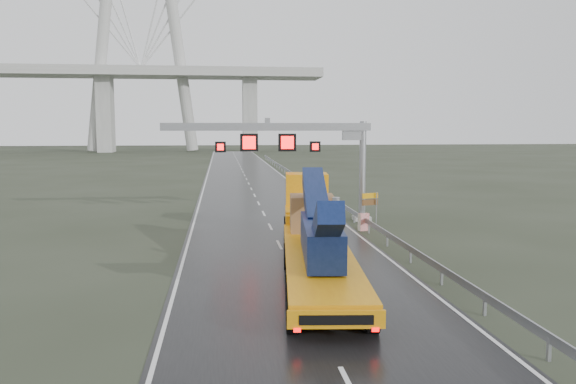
{
  "coord_description": "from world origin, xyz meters",
  "views": [
    {
      "loc": [
        -3.25,
        -21.6,
        6.73
      ],
      "look_at": [
        0.39,
        8.99,
        3.2
      ],
      "focal_mm": 35.0,
      "sensor_mm": 36.0,
      "label": 1
    }
  ],
  "objects": [
    {
      "name": "striped_barrier",
      "position": [
        6.0,
        14.0,
        0.57
      ],
      "size": [
        0.75,
        0.54,
        1.13
      ],
      "primitive_type": "cube",
      "rotation": [
        0.0,
        0.0,
        0.3
      ],
      "color": "red",
      "rests_on": "ground"
    },
    {
      "name": "heavy_haul_truck",
      "position": [
        1.37,
        6.31,
        1.81
      ],
      "size": [
        4.87,
        20.09,
        4.68
      ],
      "rotation": [
        0.0,
        0.0,
        -0.1
      ],
      "color": "orange",
      "rests_on": "ground"
    },
    {
      "name": "guardrail",
      "position": [
        6.1,
        30.0,
        0.7
      ],
      "size": [
        0.2,
        140.0,
        1.4
      ],
      "primitive_type": null,
      "color": "gray",
      "rests_on": "ground"
    },
    {
      "name": "sign_gantry",
      "position": [
        2.1,
        17.99,
        5.61
      ],
      "size": [
        14.9,
        1.2,
        7.42
      ],
      "color": "#9C9D98",
      "rests_on": "ground"
    },
    {
      "name": "exit_sign_pair",
      "position": [
        7.1,
        16.52,
        1.55
      ],
      "size": [
        1.24,
        0.48,
        2.22
      ],
      "rotation": [
        0.0,
        0.0,
        0.34
      ],
      "color": "gray",
      "rests_on": "ground"
    },
    {
      "name": "ground",
      "position": [
        0.0,
        0.0,
        0.0
      ],
      "size": [
        400.0,
        400.0,
        0.0
      ],
      "primitive_type": "plane",
      "color": "#2A2F21",
      "rests_on": "ground"
    },
    {
      "name": "road",
      "position": [
        0.0,
        40.0,
        0.01
      ],
      "size": [
        11.0,
        200.0,
        0.02
      ],
      "primitive_type": "cube",
      "color": "black",
      "rests_on": "ground"
    }
  ]
}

